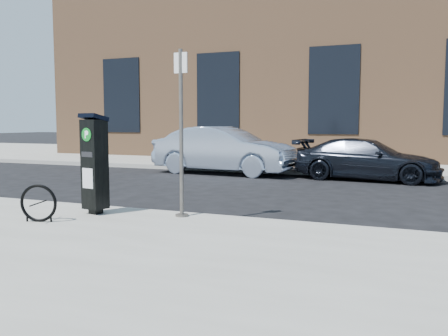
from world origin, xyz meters
The scene contains 10 objects.
ground centered at (0.00, 0.00, 0.00)m, with size 120.00×120.00×0.00m, color black.
sidewalk_far centered at (0.00, 14.00, 0.07)m, with size 60.00×12.00×0.15m, color gray.
curb_near centered at (0.00, -0.02, 0.07)m, with size 60.00×0.12×0.16m, color #9E9B93.
curb_far centered at (0.00, 8.02, 0.07)m, with size 60.00×0.12×0.16m, color #9E9B93.
building centered at (0.00, 17.00, 4.15)m, with size 28.00×10.05×8.25m.
parking_kiosk centered at (-1.97, -0.65, 1.03)m, with size 0.46×0.42×1.73m.
sign_pole centered at (-0.48, -0.30, 1.52)m, with size 0.24×0.22×2.76m.
bike_rack centered at (-2.38, -1.55, 0.45)m, with size 0.60×0.21×0.61m.
car_silver centered at (-2.83, 7.40, 0.79)m, with size 1.68×4.81×1.58m, color #97A7C1.
car_dark centered at (1.77, 7.40, 0.62)m, with size 1.73×4.26×1.24m, color black.
Camera 1 is at (3.13, -7.30, 1.72)m, focal length 38.00 mm.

